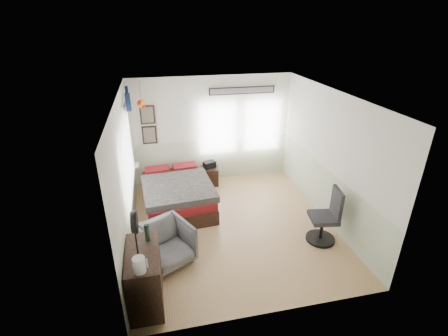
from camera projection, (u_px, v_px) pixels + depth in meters
The scene contains 12 objects.
ground_plane at pixel (233, 226), 6.75m from camera, with size 4.00×4.50×0.01m, color #A97D4E.
room_shell at pixel (227, 151), 6.21m from camera, with size 4.02×4.52×2.71m.
wall_decor at pixel (166, 106), 7.38m from camera, with size 3.55×1.32×1.44m.
bed at pixel (177, 194), 7.30m from camera, with size 1.58×2.12×0.65m.
dresser at pixel (145, 277), 4.79m from camera, with size 0.48×1.00×0.90m, color black.
armchair at pixel (167, 244), 5.62m from camera, with size 0.79×0.81×0.74m, color slate.
nightstand at pixel (210, 176), 8.34m from camera, with size 0.46×0.37×0.46m, color black.
task_chair at pixel (326, 220), 6.13m from camera, with size 0.56×0.56×1.11m.
kettle at pixel (139, 265), 4.21m from camera, with size 0.19×0.17×0.22m.
bottle at pixel (147, 233), 4.80m from camera, with size 0.07×0.07×0.28m, color black.
stand_fan at pixel (135, 223), 4.24m from camera, with size 0.08×0.31×0.76m.
black_bag at pixel (209, 165), 8.21m from camera, with size 0.29×0.19×0.17m, color black.
Camera 1 is at (-1.38, -5.44, 3.94)m, focal length 26.00 mm.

